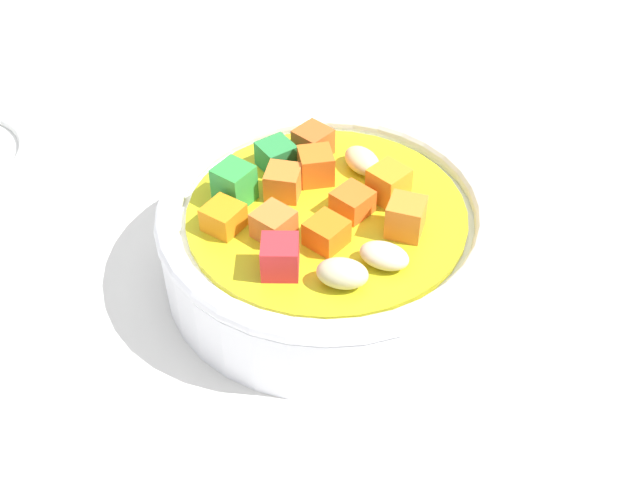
{
  "coord_description": "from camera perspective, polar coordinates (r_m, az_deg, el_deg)",
  "views": [
    {
      "loc": [
        -31.68,
        -0.35,
        31.85
      ],
      "look_at": [
        0.0,
        0.0,
        2.48
      ],
      "focal_mm": 44.72,
      "sensor_mm": 36.0,
      "label": 1
    }
  ],
  "objects": [
    {
      "name": "ground_plane",
      "position": [
        0.46,
        0.0,
        -3.2
      ],
      "size": [
        140.0,
        140.0,
        2.0
      ],
      "primitive_type": "cube",
      "color": "silver"
    },
    {
      "name": "soup_bowl_main",
      "position": [
        0.43,
        -0.03,
        0.35
      ],
      "size": [
        18.02,
        18.02,
        6.66
      ],
      "color": "white",
      "rests_on": "ground_plane"
    }
  ]
}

